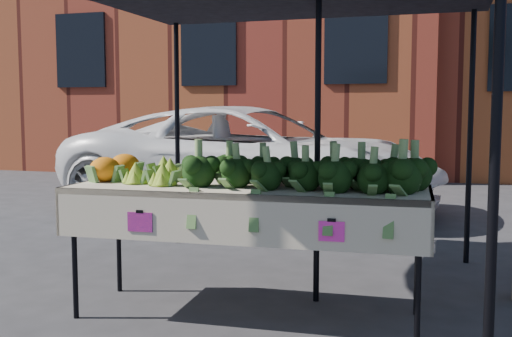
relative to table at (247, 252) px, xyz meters
name	(u,v)px	position (x,y,z in m)	size (l,w,h in m)	color
ground	(260,319)	(0.10, -0.02, -0.45)	(90.00, 90.00, 0.00)	#2A2A2D
table	(247,252)	(0.00, 0.00, 0.00)	(2.44, 0.92, 0.90)	beige
canopy	(274,115)	(0.03, 0.55, 0.92)	(3.16, 3.16, 2.74)	black
broccoli_heap	(305,166)	(0.39, 0.03, 0.60)	(1.63, 0.60, 0.29)	black
romanesco_cluster	(159,166)	(-0.67, 0.04, 0.56)	(0.46, 0.60, 0.23)	#99BE31
cauliflower_pair	(115,166)	(-1.04, 0.07, 0.55)	(0.26, 0.46, 0.20)	orange
vehicle	(252,20)	(-1.30, 4.22, 2.18)	(2.42, 1.46, 5.26)	white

